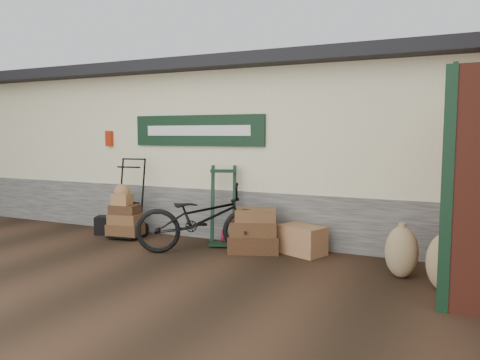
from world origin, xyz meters
name	(u,v)px	position (x,y,z in m)	size (l,w,h in m)	color
ground	(184,252)	(0.00, 0.00, 0.00)	(80.00, 80.00, 0.00)	black
station_building	(252,147)	(-0.01, 2.74, 1.61)	(14.40, 4.10, 3.20)	#4C4C47
porter_trolley	(129,197)	(-1.50, 0.53, 0.74)	(0.74, 0.55, 1.47)	black
green_barrow	(223,206)	(0.35, 0.70, 0.68)	(0.49, 0.41, 1.35)	black
suitcase_stack	(254,230)	(1.01, 0.47, 0.36)	(0.80, 0.51, 0.71)	#361F11
wicker_hamper	(302,240)	(1.76, 0.67, 0.23)	(0.69, 0.45, 0.45)	olive
black_trunk	(105,225)	(-2.07, 0.51, 0.17)	(0.34, 0.29, 0.34)	black
bicycle	(202,215)	(0.29, 0.06, 0.61)	(2.10, 0.73, 1.22)	black
burlap_sack_left	(401,252)	(3.32, 0.05, 0.34)	(0.43, 0.36, 0.69)	olive
burlap_sack_right	(445,262)	(3.85, -0.29, 0.35)	(0.44, 0.37, 0.71)	olive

